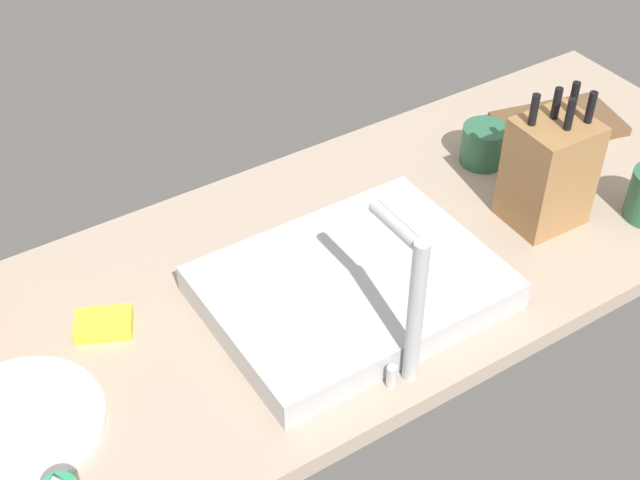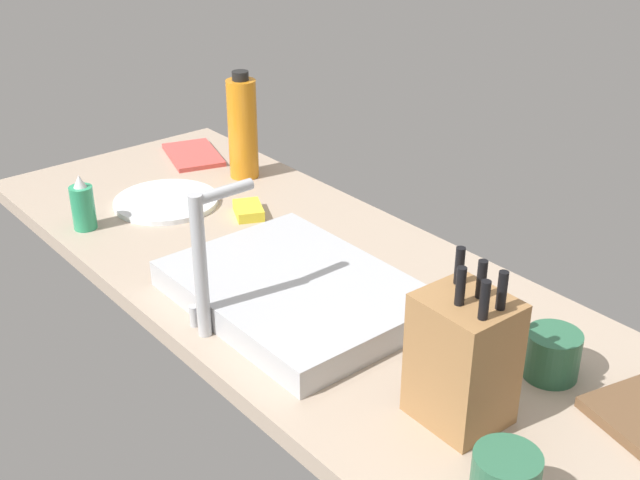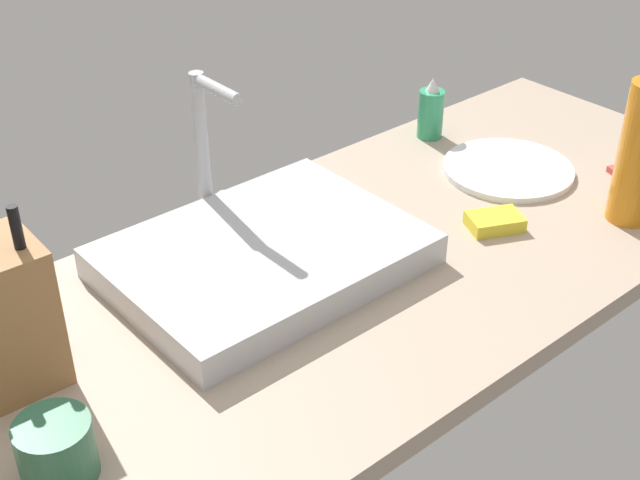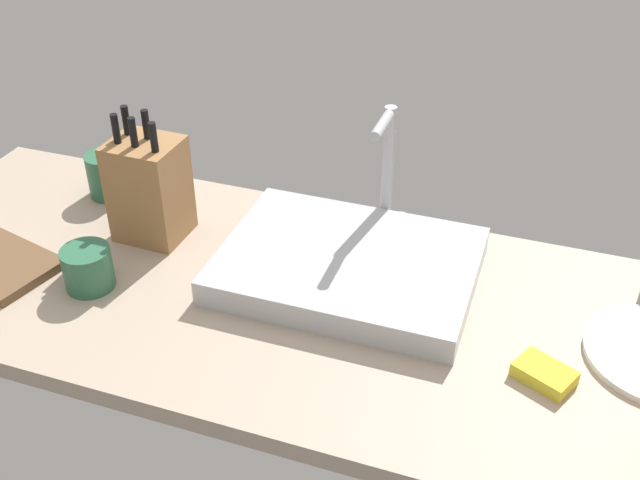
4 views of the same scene
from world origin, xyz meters
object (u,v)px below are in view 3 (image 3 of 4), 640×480
faucet (206,140)px  sink_basin (264,256)px  dinner_plate (508,169)px  dish_sponge (495,222)px  soap_bottle (431,112)px  coffee_mug (56,450)px

faucet → sink_basin: bearing=-97.1°
dinner_plate → dish_sponge: dish_sponge is taller
sink_basin → faucet: (2.16, 17.45, 12.84)cm
sink_basin → soap_bottle: (54.85, 16.16, 2.86)cm
sink_basin → faucet: size_ratio=1.74×
coffee_mug → soap_bottle: bearing=19.2°
sink_basin → dish_sponge: 40.42cm
sink_basin → faucet: bearing=82.9°
soap_bottle → faucet: bearing=178.6°
coffee_mug → dish_sponge: bearing=1.9°
soap_bottle → coffee_mug: size_ratio=1.41×
dish_sponge → dinner_plate: bearing=32.8°
faucet → dinner_plate: faucet is taller
dish_sponge → sink_basin: bearing=157.4°
sink_basin → soap_bottle: 57.25cm
soap_bottle → coffee_mug: bearing=-160.8°
dinner_plate → coffee_mug: 99.76cm
faucet → coffee_mug: (-46.00, -35.62, -11.45)cm
soap_bottle → dinner_plate: size_ratio=0.52×
soap_bottle → dinner_plate: 20.93cm
sink_basin → soap_bottle: bearing=16.4°
faucet → coffee_mug: bearing=-142.2°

